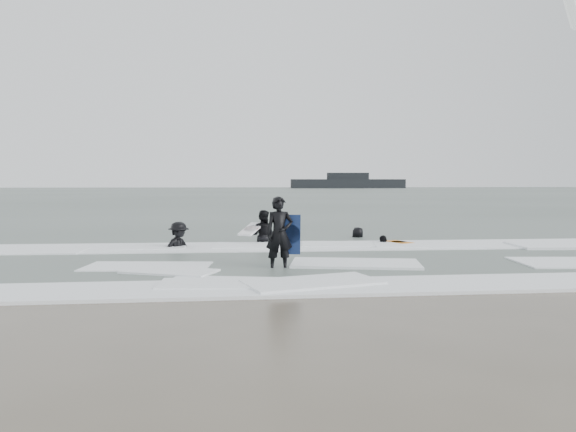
{
  "coord_description": "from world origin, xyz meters",
  "views": [
    {
      "loc": [
        -1.57,
        -11.56,
        2.15
      ],
      "look_at": [
        0.0,
        5.0,
        1.1
      ],
      "focal_mm": 35.0,
      "sensor_mm": 36.0,
      "label": 1
    }
  ],
  "objects": [
    {
      "name": "surfer_wading",
      "position": [
        -0.64,
        7.24,
        0.0
      ],
      "size": [
        1.03,
        0.94,
        1.71
      ],
      "primitive_type": "imported",
      "rotation": [
        0.0,
        0.0,
        2.72
      ],
      "color": "black",
      "rests_on": "ground"
    },
    {
      "name": "bodyboards",
      "position": [
        0.86,
        5.12,
        0.5
      ],
      "size": [
        5.73,
        5.75,
        1.25
      ],
      "color": "#0E1C43",
      "rests_on": "ground"
    },
    {
      "name": "surfer_centre",
      "position": [
        -0.51,
        1.73,
        0.0
      ],
      "size": [
        0.69,
        0.48,
        1.8
      ],
      "primitive_type": "imported",
      "rotation": [
        0.0,
        0.0,
        0.08
      ],
      "color": "black",
      "rests_on": "ground"
    },
    {
      "name": "surf_foam",
      "position": [
        0.0,
        3.7,
        0.04
      ],
      "size": [
        30.03,
        9.06,
        0.09
      ],
      "color": "white",
      "rests_on": "ground"
    },
    {
      "name": "surfer_right_far",
      "position": [
        2.97,
        8.81,
        0.0
      ],
      "size": [
        0.89,
        0.91,
        1.57
      ],
      "primitive_type": "imported",
      "rotation": [
        0.0,
        0.0,
        -2.3
      ],
      "color": "black",
      "rests_on": "ground"
    },
    {
      "name": "vessel_horizon",
      "position": [
        29.44,
        141.11,
        1.57
      ],
      "size": [
        31.18,
        5.57,
        4.23
      ],
      "color": "black",
      "rests_on": "ground"
    },
    {
      "name": "ground",
      "position": [
        0.0,
        0.0,
        0.0
      ],
      "size": [
        320.0,
        320.0,
        0.0
      ],
      "primitive_type": "plane",
      "color": "brown",
      "rests_on": "ground"
    },
    {
      "name": "surfer_breaker",
      "position": [
        -3.32,
        6.05,
        0.0
      ],
      "size": [
        1.24,
        1.23,
        1.72
      ],
      "primitive_type": "imported",
      "rotation": [
        0.0,
        0.0,
        0.77
      ],
      "color": "black",
      "rests_on": "ground"
    },
    {
      "name": "surfer_right_near",
      "position": [
        3.31,
        6.46,
        0.0
      ],
      "size": [
        0.89,
        0.88,
        1.5
      ],
      "primitive_type": "imported",
      "rotation": [
        0.0,
        0.0,
        -2.36
      ],
      "color": "black",
      "rests_on": "ground"
    },
    {
      "name": "sea",
      "position": [
        0.0,
        80.0,
        0.06
      ],
      "size": [
        320.0,
        320.0,
        0.0
      ],
      "primitive_type": "plane",
      "color": "#47544C",
      "rests_on": "ground"
    }
  ]
}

